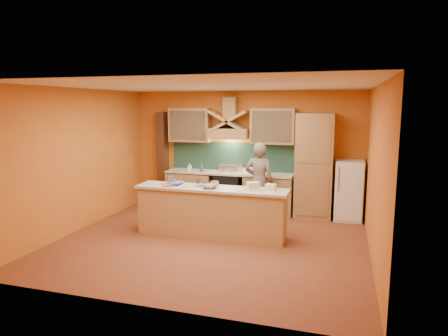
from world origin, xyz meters
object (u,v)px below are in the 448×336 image
(fridge, at_px, (349,190))
(person, at_px, (259,181))
(stove, at_px, (229,192))
(mixing_bowl, at_px, (210,186))
(kitchen_scale, at_px, (215,185))

(fridge, height_order, person, person)
(stove, relative_size, mixing_bowl, 3.12)
(person, bearing_deg, stove, -32.85)
(person, bearing_deg, mixing_bowl, 66.36)
(fridge, distance_m, person, 1.95)
(stove, distance_m, mixing_bowl, 2.06)
(fridge, bearing_deg, person, -163.81)
(fridge, xyz_separation_m, mixing_bowl, (-2.50, -1.98, 0.33))
(stove, xyz_separation_m, mixing_bowl, (0.20, -1.98, 0.53))
(stove, distance_m, fridge, 2.71)
(stove, xyz_separation_m, kitchen_scale, (0.25, -1.86, 0.54))
(fridge, bearing_deg, mixing_bowl, -141.65)
(stove, distance_m, kitchen_scale, 1.95)
(kitchen_scale, bearing_deg, fridge, 46.49)
(stove, relative_size, person, 0.53)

